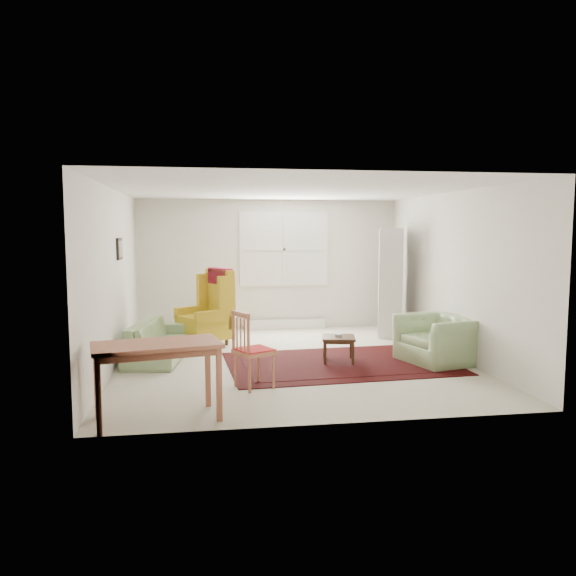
{
  "coord_description": "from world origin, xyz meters",
  "views": [
    {
      "loc": [
        -1.3,
        -8.05,
        1.94
      ],
      "look_at": [
        0.0,
        0.3,
        1.05
      ],
      "focal_mm": 35.0,
      "sensor_mm": 36.0,
      "label": 1
    }
  ],
  "objects": [
    {
      "name": "cabinet",
      "position": [
        2.1,
        1.67,
        0.98
      ],
      "size": [
        0.62,
        0.87,
        1.95
      ],
      "primitive_type": null,
      "rotation": [
        0.0,
        0.0,
        -0.3
      ],
      "color": "silver",
      "rests_on": "ground"
    },
    {
      "name": "coffee_table",
      "position": [
        0.67,
        -0.21,
        0.19
      ],
      "size": [
        0.55,
        0.55,
        0.39
      ],
      "primitive_type": null,
      "rotation": [
        0.0,
        0.0,
        -0.2
      ],
      "color": "#3C2312",
      "rests_on": "ground"
    },
    {
      "name": "armchair",
      "position": [
        2.1,
        -0.44,
        0.41
      ],
      "size": [
        1.17,
        1.26,
        0.81
      ],
      "primitive_type": "imported",
      "rotation": [
        0.0,
        0.0,
        -1.28
      ],
      "color": "#86A36C",
      "rests_on": "ground"
    },
    {
      "name": "wingback_chair",
      "position": [
        -1.27,
        1.35,
        0.64
      ],
      "size": [
        1.06,
        1.04,
        1.29
      ],
      "primitive_type": null,
      "rotation": [
        0.0,
        0.0,
        -1.02
      ],
      "color": "gold",
      "rests_on": "ground"
    },
    {
      "name": "room",
      "position": [
        0.02,
        0.21,
        1.26
      ],
      "size": [
        5.04,
        5.54,
        2.51
      ],
      "color": "beige",
      "rests_on": "ground"
    },
    {
      "name": "rug",
      "position": [
        0.67,
        -0.31,
        0.02
      ],
      "size": [
        3.33,
        2.25,
        0.03
      ],
      "primitive_type": null,
      "rotation": [
        0.0,
        0.0,
        0.06
      ],
      "color": "black",
      "rests_on": "ground"
    },
    {
      "name": "stool",
      "position": [
        -0.84,
        1.65,
        0.21
      ],
      "size": [
        0.33,
        0.33,
        0.42
      ],
      "primitive_type": null,
      "rotation": [
        0.0,
        0.0,
        0.06
      ],
      "color": "white",
      "rests_on": "ground"
    },
    {
      "name": "desk_chair",
      "position": [
        -0.67,
        -1.34,
        0.48
      ],
      "size": [
        0.56,
        0.56,
        0.95
      ],
      "primitive_type": null,
      "rotation": [
        0.0,
        0.0,
        2.03
      ],
      "color": "#AB6345",
      "rests_on": "ground"
    },
    {
      "name": "sofa",
      "position": [
        -1.92,
        0.52,
        0.38
      ],
      "size": [
        1.03,
        1.96,
        0.75
      ],
      "primitive_type": "imported",
      "rotation": [
        0.0,
        0.0,
        1.4
      ],
      "color": "#86A36C",
      "rests_on": "ground"
    },
    {
      "name": "desk",
      "position": [
        -1.76,
        -2.35,
        0.4
      ],
      "size": [
        1.36,
        0.87,
        0.8
      ],
      "primitive_type": null,
      "rotation": [
        0.0,
        0.0,
        0.2
      ],
      "color": "#AB6345",
      "rests_on": "ground"
    }
  ]
}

